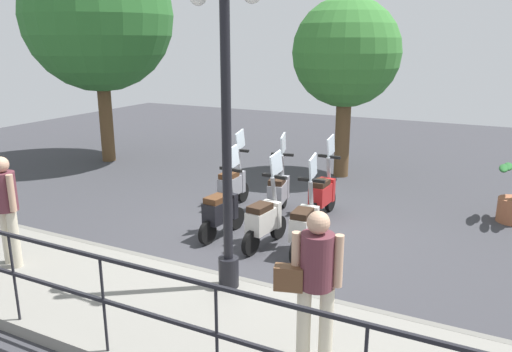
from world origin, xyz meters
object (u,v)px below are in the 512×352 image
Objects in this scene: pedestrian_distant at (6,203)px; scooter_far_2 at (233,184)px; tree_distant at (346,54)px; scooter_near_2 at (222,210)px; tree_large at (98,16)px; pedestrian_with_bag at (314,277)px; scooter_near_0 at (305,224)px; lamp_post_near at (227,151)px; scooter_far_0 at (323,193)px; scooter_far_1 at (279,190)px; scooter_near_1 at (265,219)px.

pedestrian_distant reaches higher than scooter_far_2.
tree_distant reaches higher than scooter_near_2.
tree_large is 3.80× the size of scooter_near_2.
pedestrian_distant is at bearing 160.94° from scooter_far_2.
pedestrian_with_bag is 10.78m from tree_large.
scooter_near_2 is at bearing 86.24° from scooter_near_0.
lamp_post_near is 2.67× the size of scooter_far_0.
pedestrian_with_bag is 4.84m from scooter_far_1.
scooter_far_0 and scooter_far_1 have the same top height.
scooter_near_1 and scooter_far_1 have the same top height.
lamp_post_near is 0.96× the size of tree_distant.
scooter_near_2 is (2.59, -1.94, -0.60)m from pedestrian_distant.
scooter_near_0 is 1.85m from scooter_far_1.
scooter_near_2 and scooter_far_1 have the same top height.
tree_large is 3.80× the size of scooter_far_0.
scooter_far_1 is (-0.23, 0.81, 0.00)m from scooter_far_0.
lamp_post_near reaches higher than scooter_near_0.
scooter_near_1 is 1.79m from scooter_far_0.
tree_distant is (6.53, 0.54, 1.00)m from lamp_post_near.
lamp_post_near is 2.27m from scooter_near_1.
lamp_post_near is 2.67× the size of scooter_far_1.
scooter_far_1 is at bearing 176.46° from tree_distant.
pedestrian_with_bag is at bearing -138.85° from scooter_near_1.
scooter_far_2 is at bearing 28.60° from lamp_post_near.
tree_large is at bearing 78.13° from scooter_far_0.
tree_large reaches higher than lamp_post_near.
tree_large is 7.25m from scooter_far_1.
tree_distant is 4.00m from scooter_far_0.
pedestrian_with_bag reaches higher than scooter_near_0.
scooter_near_1 is at bearing 17.89° from pedestrian_with_bag.
lamp_post_near reaches higher than scooter_near_2.
tree_distant is at bearing 171.91° from pedestrian_distant.
lamp_post_near is at bearing 116.09° from pedestrian_distant.
scooter_near_1 is 1.00× the size of scooter_far_1.
pedestrian_with_bag is 3.90m from scooter_near_2.
pedestrian_with_bag is 4.62m from pedestrian_distant.
pedestrian_distant is at bearing 149.24° from scooter_near_2.
scooter_far_0 is at bearing -4.70° from scooter_near_1.
tree_large reaches higher than pedestrian_with_bag.
scooter_near_1 is 1.00× the size of scooter_far_0.
pedestrian_distant is 1.03× the size of scooter_near_0.
tree_distant is at bearing -14.62° from scooter_far_1.
pedestrian_with_bag and pedestrian_distant have the same top height.
tree_distant is at bearing 7.75° from scooter_near_0.
scooter_far_1 is (1.46, -0.40, 0.00)m from scooter_near_2.
scooter_far_0 is (1.70, 0.31, 0.00)m from scooter_near_0.
scooter_near_1 is 1.00× the size of scooter_near_2.
scooter_far_1 is at bearing 160.97° from pedestrian_distant.
pedestrian_distant is at bearing -147.90° from tree_large.
pedestrian_with_bag is at bearing -129.96° from scooter_near_2.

